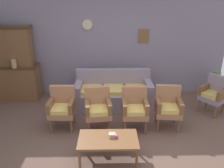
{
  "coord_description": "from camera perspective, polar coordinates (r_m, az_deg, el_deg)",
  "views": [
    {
      "loc": [
        -0.06,
        -3.29,
        2.61
      ],
      "look_at": [
        0.02,
        1.12,
        0.85
      ],
      "focal_mm": 34.75,
      "sensor_mm": 36.0,
      "label": 1
    }
  ],
  "objects": [
    {
      "name": "floral_couch",
      "position": [
        5.54,
        0.42,
        -2.55
      ],
      "size": [
        1.91,
        0.81,
        0.9
      ],
      "color": "gray",
      "rests_on": "ground"
    },
    {
      "name": "side_cabinet",
      "position": [
        6.42,
        -23.43,
        0.43
      ],
      "size": [
        1.16,
        0.55,
        0.93
      ],
      "color": "brown",
      "rests_on": "ground"
    },
    {
      "name": "ground_plane",
      "position": [
        4.2,
        -0.03,
        -16.67
      ],
      "size": [
        7.68,
        7.68,
        0.0
      ],
      "primitive_type": "plane",
      "color": "brown"
    },
    {
      "name": "armchair_by_doorway",
      "position": [
        4.54,
        5.97,
        -6.03
      ],
      "size": [
        0.53,
        0.5,
        0.9
      ],
      "color": "#9E6B4C",
      "rests_on": "ground"
    },
    {
      "name": "floor_vase_by_wall",
      "position": [
        6.55,
        25.37,
        -0.27
      ],
      "size": [
        0.21,
        0.21,
        0.76
      ],
      "primitive_type": "cylinder",
      "color": "#5B714A",
      "rests_on": "ground"
    },
    {
      "name": "armchair_near_cabinet",
      "position": [
        4.67,
        -12.98,
        -5.68
      ],
      "size": [
        0.53,
        0.5,
        0.9
      ],
      "color": "#9E6B4C",
      "rests_on": "ground"
    },
    {
      "name": "wingback_chair_by_fireplace",
      "position": [
        5.7,
        25.29,
        -2.14
      ],
      "size": [
        0.71,
        0.71,
        0.9
      ],
      "color": "gray",
      "rests_on": "ground"
    },
    {
      "name": "coffee_table",
      "position": [
        3.76,
        -1.02,
        -14.69
      ],
      "size": [
        1.0,
        0.56,
        0.42
      ],
      "color": "brown",
      "rests_on": "ground"
    },
    {
      "name": "vase_on_cabinet",
      "position": [
        6.08,
        -24.43,
        4.91
      ],
      "size": [
        0.13,
        0.13,
        0.23
      ],
      "primitive_type": "cylinder",
      "color": "tan",
      "rests_on": "side_cabinet"
    },
    {
      "name": "armchair_row_middle",
      "position": [
        4.51,
        -3.73,
        -6.13
      ],
      "size": [
        0.57,
        0.55,
        0.9
      ],
      "color": "#9E6B4C",
      "rests_on": "ground"
    },
    {
      "name": "wall_back_with_decor",
      "position": [
        6.05,
        -0.48,
        9.79
      ],
      "size": [
        6.4,
        0.09,
        2.7
      ],
      "color": "gray",
      "rests_on": "ground"
    },
    {
      "name": "armchair_near_couch_end",
      "position": [
        4.72,
        14.53,
        -5.51
      ],
      "size": [
        0.57,
        0.54,
        0.9
      ],
      "color": "#9E6B4C",
      "rests_on": "ground"
    },
    {
      "name": "book_stack_on_table",
      "position": [
        3.75,
        0.16,
        -13.32
      ],
      "size": [
        0.14,
        0.11,
        0.06
      ],
      "color": "#9C8D4F",
      "rests_on": "coffee_table"
    },
    {
      "name": "cabinet_upper_hutch",
      "position": [
        6.24,
        -24.52,
        9.15
      ],
      "size": [
        0.99,
        0.38,
        1.03
      ],
      "color": "brown",
      "rests_on": "side_cabinet"
    }
  ]
}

